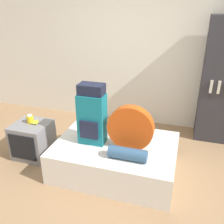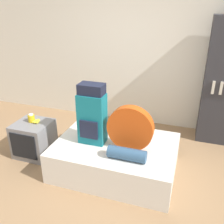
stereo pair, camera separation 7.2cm
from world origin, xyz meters
The scene contains 9 objects.
ground_plane centered at (0.00, 0.00, 0.00)m, with size 16.00×16.00×0.00m, color #997551.
wall_back centered at (0.00, 2.05, 1.30)m, with size 8.00×0.05×2.60m.
bed centered at (0.06, 0.40, 0.21)m, with size 1.59×1.13×0.42m.
backpack centered at (-0.24, 0.36, 0.81)m, with size 0.34×0.25×0.80m.
tent_bag centered at (0.27, 0.35, 0.71)m, with size 0.58×0.12×0.58m.
sleeping_roll centered at (0.30, 0.10, 0.50)m, with size 0.46×0.15×0.15m.
television centered at (-1.22, 0.40, 0.26)m, with size 0.51×0.52×0.52m.
canister centered at (-1.25, 0.44, 0.58)m, with size 0.10×0.10×0.12m.
banana_bunch centered at (-1.16, 0.45, 0.54)m, with size 0.12×0.14×0.04m.
Camera 1 is at (0.85, -2.33, 2.15)m, focal length 40.00 mm.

